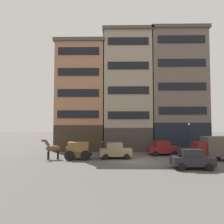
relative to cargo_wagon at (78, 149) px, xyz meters
The scene contains 12 objects.
ground_plane 6.83m from the cargo_wagon, ahead, with size 120.00×120.00×0.00m, color #4C4947.
building_far_left 10.92m from the cargo_wagon, 97.27° to the left, with size 7.60×5.99×16.63m.
building_center_left 13.01m from the cargo_wagon, 52.74° to the left, with size 7.53×5.99×18.32m.
building_center_right 18.05m from the cargo_wagon, 30.30° to the left, with size 8.61×5.99×18.49m.
cargo_wagon is the anchor object (origin of this frame).
draft_horse 2.95m from the cargo_wagon, behind, with size 2.35×0.64×2.30m.
delivery_truck_near 15.06m from the cargo_wagon, ahead, with size 4.43×2.33×2.62m.
sedan_dark 4.34m from the cargo_wagon, ahead, with size 3.82×2.11×1.83m.
sedan_light 10.84m from the cargo_wagon, 16.01° to the left, with size 3.81×2.08×1.83m.
sedan_parked_curb 12.05m from the cargo_wagon, 20.38° to the right, with size 3.75×1.96×1.83m.
pedestrian_officer 4.44m from the cargo_wagon, 54.04° to the left, with size 0.37×0.37×1.79m.
streetlamp_curbside 15.24m from the cargo_wagon, 17.60° to the left, with size 0.32×0.32×4.12m.
Camera 1 is at (-2.50, -21.42, 4.33)m, focal length 30.98 mm.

